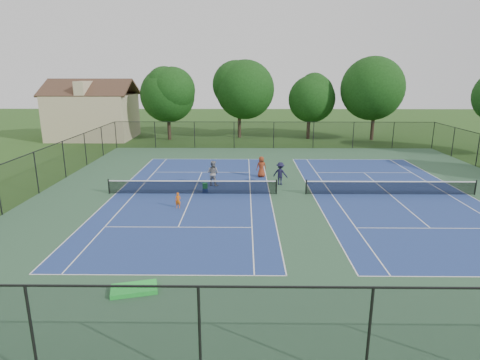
{
  "coord_description": "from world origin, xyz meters",
  "views": [
    {
      "loc": [
        -3.32,
        -27.24,
        8.32
      ],
      "look_at": [
        -3.61,
        -1.0,
        1.3
      ],
      "focal_mm": 30.0,
      "sensor_mm": 36.0,
      "label": 1
    }
  ],
  "objects_px": {
    "tree_back_c": "(310,96)",
    "clapboard_house": "(93,115)",
    "tree_back_d": "(376,85)",
    "bystander_c": "(261,167)",
    "child_player": "(178,200)",
    "tree_back_a": "(167,92)",
    "ball_hopper": "(205,186)",
    "ball_crate": "(205,190)",
    "instructor": "(213,173)",
    "tree_back_b": "(239,87)",
    "bystander_b": "(280,174)"
  },
  "relations": [
    {
      "from": "tree_back_d",
      "to": "bystander_c",
      "type": "distance_m",
      "value": 25.0
    },
    {
      "from": "tree_back_b",
      "to": "tree_back_c",
      "type": "distance_m",
      "value": 9.12
    },
    {
      "from": "tree_back_c",
      "to": "child_player",
      "type": "relative_size",
      "value": 8.34
    },
    {
      "from": "tree_back_a",
      "to": "child_player",
      "type": "bearing_deg",
      "value": -78.57
    },
    {
      "from": "tree_back_a",
      "to": "ball_crate",
      "type": "distance_m",
      "value": 25.27
    },
    {
      "from": "bystander_b",
      "to": "ball_crate",
      "type": "relative_size",
      "value": 4.76
    },
    {
      "from": "tree_back_a",
      "to": "ball_hopper",
      "type": "bearing_deg",
      "value": -73.79
    },
    {
      "from": "child_player",
      "to": "bystander_b",
      "type": "relative_size",
      "value": 0.57
    },
    {
      "from": "bystander_c",
      "to": "ball_crate",
      "type": "distance_m",
      "value": 6.17
    },
    {
      "from": "tree_back_a",
      "to": "tree_back_c",
      "type": "relative_size",
      "value": 1.09
    },
    {
      "from": "tree_back_a",
      "to": "tree_back_b",
      "type": "relative_size",
      "value": 0.91
    },
    {
      "from": "tree_back_d",
      "to": "clapboard_house",
      "type": "xyz_separation_m",
      "value": [
        -36.0,
        1.0,
        -3.73
      ]
    },
    {
      "from": "tree_back_c",
      "to": "ball_crate",
      "type": "distance_m",
      "value": 27.53
    },
    {
      "from": "bystander_c",
      "to": "clapboard_house",
      "type": "bearing_deg",
      "value": -58.05
    },
    {
      "from": "tree_back_b",
      "to": "tree_back_c",
      "type": "relative_size",
      "value": 1.19
    },
    {
      "from": "clapboard_house",
      "to": "ball_crate",
      "type": "distance_m",
      "value": 29.97
    },
    {
      "from": "clapboard_house",
      "to": "bystander_c",
      "type": "distance_m",
      "value": 29.24
    },
    {
      "from": "clapboard_house",
      "to": "bystander_c",
      "type": "relative_size",
      "value": 6.25
    },
    {
      "from": "tree_back_c",
      "to": "clapboard_house",
      "type": "height_order",
      "value": "tree_back_c"
    },
    {
      "from": "instructor",
      "to": "bystander_c",
      "type": "height_order",
      "value": "instructor"
    },
    {
      "from": "tree_back_d",
      "to": "clapboard_house",
      "type": "relative_size",
      "value": 0.96
    },
    {
      "from": "instructor",
      "to": "tree_back_d",
      "type": "bearing_deg",
      "value": -107.29
    },
    {
      "from": "child_player",
      "to": "ball_hopper",
      "type": "bearing_deg",
      "value": 73.51
    },
    {
      "from": "tree_back_c",
      "to": "tree_back_b",
      "type": "bearing_deg",
      "value": 173.66
    },
    {
      "from": "bystander_b",
      "to": "bystander_c",
      "type": "bearing_deg",
      "value": -35.77
    },
    {
      "from": "child_player",
      "to": "ball_hopper",
      "type": "relative_size",
      "value": 2.55
    },
    {
      "from": "tree_back_b",
      "to": "bystander_b",
      "type": "distance_m",
      "value": 24.4
    },
    {
      "from": "tree_back_a",
      "to": "ball_crate",
      "type": "xyz_separation_m",
      "value": [
        6.86,
        -23.6,
        -5.89
      ]
    },
    {
      "from": "tree_back_a",
      "to": "tree_back_d",
      "type": "bearing_deg",
      "value": 0.0
    },
    {
      "from": "tree_back_b",
      "to": "ball_hopper",
      "type": "relative_size",
      "value": 25.39
    },
    {
      "from": "instructor",
      "to": "bystander_c",
      "type": "distance_m",
      "value": 4.59
    },
    {
      "from": "bystander_b",
      "to": "ball_crate",
      "type": "bearing_deg",
      "value": 44.74
    },
    {
      "from": "tree_back_c",
      "to": "ball_hopper",
      "type": "height_order",
      "value": "tree_back_c"
    },
    {
      "from": "tree_back_a",
      "to": "clapboard_house",
      "type": "xyz_separation_m",
      "value": [
        -10.0,
        1.0,
        -2.95
      ]
    },
    {
      "from": "instructor",
      "to": "child_player",
      "type": "bearing_deg",
      "value": 94.67
    },
    {
      "from": "bystander_c",
      "to": "tree_back_c",
      "type": "bearing_deg",
      "value": -123.3
    },
    {
      "from": "tree_back_a",
      "to": "ball_crate",
      "type": "bearing_deg",
      "value": -73.79
    },
    {
      "from": "instructor",
      "to": "ball_hopper",
      "type": "height_order",
      "value": "instructor"
    },
    {
      "from": "tree_back_d",
      "to": "child_player",
      "type": "relative_size",
      "value": 10.3
    },
    {
      "from": "clapboard_house",
      "to": "instructor",
      "type": "bearing_deg",
      "value": -52.76
    },
    {
      "from": "tree_back_b",
      "to": "bystander_b",
      "type": "bearing_deg",
      "value": -81.67
    },
    {
      "from": "child_player",
      "to": "ball_crate",
      "type": "distance_m",
      "value": 3.75
    },
    {
      "from": "tree_back_c",
      "to": "ball_crate",
      "type": "xyz_separation_m",
      "value": [
        -11.14,
        -24.6,
        -5.33
      ]
    },
    {
      "from": "clapboard_house",
      "to": "ball_hopper",
      "type": "distance_m",
      "value": 29.94
    },
    {
      "from": "tree_back_b",
      "to": "child_player",
      "type": "relative_size",
      "value": 9.97
    },
    {
      "from": "clapboard_house",
      "to": "child_player",
      "type": "height_order",
      "value": "clapboard_house"
    },
    {
      "from": "tree_back_d",
      "to": "clapboard_house",
      "type": "bearing_deg",
      "value": 178.41
    },
    {
      "from": "bystander_b",
      "to": "child_player",
      "type": "bearing_deg",
      "value": 62.62
    },
    {
      "from": "bystander_c",
      "to": "ball_hopper",
      "type": "bearing_deg",
      "value": 32.2
    },
    {
      "from": "tree_back_b",
      "to": "clapboard_house",
      "type": "xyz_separation_m",
      "value": [
        -19.0,
        -1.0,
        -3.5
      ]
    }
  ]
}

